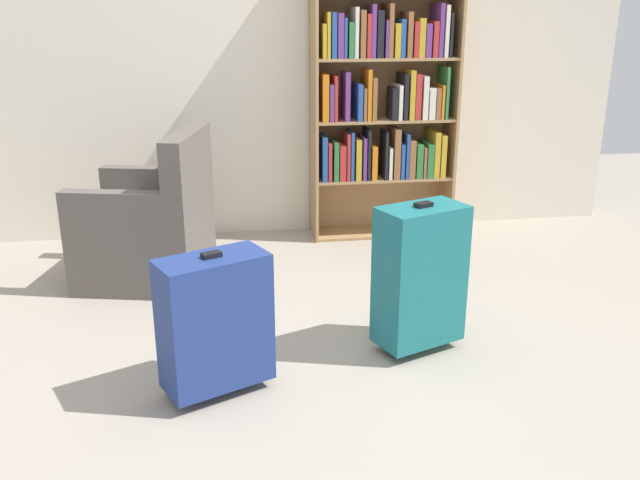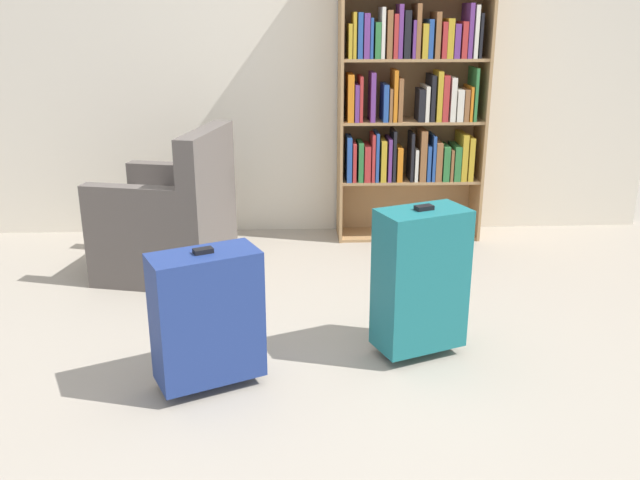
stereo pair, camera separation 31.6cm
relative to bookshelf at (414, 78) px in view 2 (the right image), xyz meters
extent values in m
plane|color=#9E9384|center=(-0.72, -1.96, -1.12)|extent=(8.68, 8.68, 0.00)
cube|color=beige|center=(-0.72, 0.22, 0.18)|extent=(4.96, 0.10, 2.60)
cube|color=#A87F51|center=(-0.49, 0.00, -0.09)|extent=(0.02, 0.32, 2.06)
cube|color=#A87F51|center=(0.48, 0.00, -0.09)|extent=(0.02, 0.32, 2.06)
cube|color=#A87F51|center=(-0.01, 0.14, -0.09)|extent=(1.00, 0.02, 2.06)
cube|color=#A87F51|center=(-0.01, 0.00, -1.11)|extent=(0.96, 0.30, 0.02)
cube|color=#A87F51|center=(-0.01, 0.00, -0.70)|extent=(0.96, 0.30, 0.02)
cube|color=#A87F51|center=(-0.01, 0.00, -0.29)|extent=(0.96, 0.30, 0.02)
cube|color=#A87F51|center=(-0.01, 0.00, 0.12)|extent=(0.96, 0.30, 0.02)
cube|color=#264C99|center=(-0.44, -0.05, -0.54)|extent=(0.03, 0.20, 0.31)
cube|color=#B22D2D|center=(-0.40, -0.06, -0.56)|extent=(0.02, 0.18, 0.26)
cube|color=#2D7238|center=(-0.36, -0.05, -0.56)|extent=(0.03, 0.20, 0.27)
cube|color=#B22D2D|center=(-0.31, -0.03, -0.57)|extent=(0.04, 0.24, 0.25)
cube|color=#B22D2D|center=(-0.27, -0.05, -0.53)|extent=(0.02, 0.20, 0.32)
cube|color=#264C99|center=(-0.25, -0.04, -0.52)|extent=(0.02, 0.22, 0.33)
cube|color=gold|center=(-0.20, -0.03, -0.55)|extent=(0.04, 0.24, 0.28)
cube|color=#66337F|center=(-0.16, -0.04, -0.54)|extent=(0.02, 0.22, 0.29)
cube|color=black|center=(-0.13, -0.04, -0.52)|extent=(0.02, 0.22, 0.35)
cube|color=orange|center=(-0.09, -0.05, -0.57)|extent=(0.04, 0.20, 0.23)
cube|color=black|center=(-0.01, -0.06, -0.52)|extent=(0.02, 0.19, 0.33)
cube|color=silver|center=(0.02, -0.04, -0.58)|extent=(0.02, 0.21, 0.22)
cube|color=brown|center=(0.07, -0.04, -0.52)|extent=(0.04, 0.22, 0.35)
cube|color=#264C99|center=(0.11, -0.03, -0.57)|extent=(0.02, 0.24, 0.25)
cube|color=#264C99|center=(0.14, -0.03, -0.53)|extent=(0.02, 0.24, 0.31)
cube|color=brown|center=(0.18, -0.05, -0.56)|extent=(0.04, 0.20, 0.27)
cube|color=#2D7238|center=(0.23, -0.04, -0.57)|extent=(0.04, 0.22, 0.24)
cube|color=brown|center=(0.27, -0.03, -0.58)|extent=(0.02, 0.24, 0.22)
cube|color=#2D7238|center=(0.31, -0.02, -0.57)|extent=(0.04, 0.25, 0.24)
cube|color=gold|center=(0.35, -0.02, -0.53)|extent=(0.04, 0.27, 0.32)
cube|color=gold|center=(0.40, -0.05, -0.54)|extent=(0.04, 0.20, 0.30)
cube|color=orange|center=(-0.43, -0.04, -0.12)|extent=(0.04, 0.22, 0.31)
cube|color=#66337F|center=(-0.39, -0.02, -0.16)|extent=(0.03, 0.26, 0.24)
cube|color=#B22D2D|center=(-0.36, -0.04, -0.13)|extent=(0.02, 0.21, 0.30)
cube|color=#66337F|center=(-0.29, -0.05, -0.12)|extent=(0.03, 0.20, 0.32)
cube|color=#264C99|center=(-0.20, -0.03, -0.16)|extent=(0.03, 0.23, 0.24)
cube|color=brown|center=(-0.17, -0.06, -0.17)|extent=(0.02, 0.19, 0.22)
cube|color=orange|center=(-0.14, -0.04, -0.11)|extent=(0.03, 0.22, 0.34)
cube|color=brown|center=(-0.10, -0.02, -0.14)|extent=(0.03, 0.26, 0.28)
cube|color=black|center=(0.04, -0.06, -0.17)|extent=(0.04, 0.18, 0.21)
cube|color=silver|center=(0.08, -0.02, -0.16)|extent=(0.03, 0.26, 0.23)
cube|color=black|center=(0.11, -0.03, -0.13)|extent=(0.03, 0.24, 0.30)
cube|color=gold|center=(0.16, -0.05, -0.11)|extent=(0.03, 0.20, 0.33)
cube|color=#B22D2D|center=(0.20, -0.04, -0.13)|extent=(0.04, 0.22, 0.30)
cube|color=silver|center=(0.25, -0.05, -0.13)|extent=(0.04, 0.21, 0.29)
cube|color=silver|center=(0.30, -0.03, -0.17)|extent=(0.04, 0.24, 0.21)
cube|color=brown|center=(0.34, -0.05, -0.17)|extent=(0.03, 0.20, 0.21)
cube|color=orange|center=(0.37, -0.03, -0.16)|extent=(0.02, 0.24, 0.23)
cube|color=#2D7238|center=(0.40, -0.03, -0.10)|extent=(0.02, 0.24, 0.35)
cube|color=gold|center=(-0.44, -0.05, 0.24)|extent=(0.02, 0.21, 0.22)
cube|color=gold|center=(-0.42, -0.05, 0.28)|extent=(0.02, 0.19, 0.29)
cube|color=#264C99|center=(-0.38, -0.04, 0.28)|extent=(0.03, 0.23, 0.29)
cube|color=#66337F|center=(-0.34, -0.04, 0.27)|extent=(0.04, 0.22, 0.28)
cube|color=#264C99|center=(-0.31, -0.03, 0.26)|extent=(0.02, 0.24, 0.25)
cube|color=#2D7238|center=(-0.27, -0.05, 0.25)|extent=(0.04, 0.21, 0.23)
cube|color=silver|center=(-0.23, -0.03, 0.29)|extent=(0.02, 0.25, 0.32)
cube|color=brown|center=(-0.19, -0.02, 0.28)|extent=(0.03, 0.25, 0.30)
cube|color=#B22D2D|center=(-0.15, -0.06, 0.27)|extent=(0.03, 0.18, 0.28)
cube|color=#66337F|center=(-0.12, -0.06, 0.30)|extent=(0.03, 0.19, 0.34)
cube|color=black|center=(-0.08, -0.02, 0.28)|extent=(0.04, 0.26, 0.30)
cube|color=#66337F|center=(-0.03, -0.05, 0.25)|extent=(0.02, 0.20, 0.24)
cube|color=brown|center=(0.00, -0.03, 0.30)|extent=(0.03, 0.25, 0.34)
cube|color=gold|center=(0.04, -0.03, 0.24)|extent=(0.04, 0.24, 0.22)
cube|color=#264C99|center=(0.08, -0.03, 0.25)|extent=(0.03, 0.24, 0.25)
cube|color=brown|center=(0.12, -0.03, 0.28)|extent=(0.03, 0.24, 0.29)
cube|color=#B22D2D|center=(0.17, -0.05, 0.25)|extent=(0.03, 0.20, 0.23)
cube|color=gold|center=(0.21, -0.05, 0.26)|extent=(0.04, 0.20, 0.25)
cube|color=#66337F|center=(0.25, -0.05, 0.24)|extent=(0.04, 0.20, 0.22)
cube|color=#B22D2D|center=(0.30, -0.05, 0.25)|extent=(0.03, 0.21, 0.23)
cube|color=#66337F|center=(0.33, -0.03, 0.30)|extent=(0.03, 0.25, 0.34)
cube|color=silver|center=(0.37, -0.03, 0.30)|extent=(0.03, 0.25, 0.33)
cube|color=black|center=(0.40, -0.04, 0.27)|extent=(0.02, 0.21, 0.28)
cube|color=#59514C|center=(-1.62, -0.64, -0.92)|extent=(0.84, 0.84, 0.40)
cube|color=gray|center=(-1.62, -0.64, -0.68)|extent=(0.68, 0.62, 0.08)
cube|color=#59514C|center=(-1.33, -0.71, -0.47)|extent=(0.27, 0.71, 0.50)
cube|color=#59514C|center=(-1.55, -0.35, -0.61)|extent=(0.70, 0.25, 0.22)
cube|color=#59514C|center=(-1.68, -0.93, -0.61)|extent=(0.70, 0.25, 0.22)
cylinder|color=white|center=(-1.12, -0.74, -1.07)|extent=(0.08, 0.08, 0.10)
torus|color=white|center=(-1.07, -0.74, -1.07)|extent=(0.06, 0.01, 0.06)
cube|color=#19666B|center=(-0.24, -1.78, -0.74)|extent=(0.46, 0.36, 0.67)
cube|color=black|center=(-0.24, -1.78, -0.40)|extent=(0.09, 0.07, 0.02)
cylinder|color=black|center=(-0.37, -1.83, -1.10)|extent=(0.07, 0.07, 0.05)
cylinder|color=black|center=(-0.11, -1.73, -1.10)|extent=(0.07, 0.07, 0.05)
cube|color=navy|center=(-1.20, -2.04, -0.79)|extent=(0.50, 0.39, 0.57)
cube|color=black|center=(-1.20, -2.04, -0.49)|extent=(0.09, 0.07, 0.02)
cylinder|color=black|center=(-1.34, -2.10, -1.10)|extent=(0.07, 0.07, 0.05)
cylinder|color=black|center=(-1.06, -1.97, -1.10)|extent=(0.07, 0.07, 0.05)
camera|label=1|loc=(-1.15, -4.65, 0.45)|focal=38.38mm
camera|label=2|loc=(-0.83, -4.68, 0.45)|focal=38.38mm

